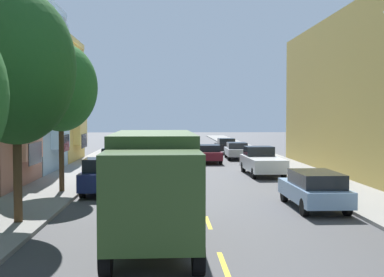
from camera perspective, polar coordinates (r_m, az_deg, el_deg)
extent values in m
plane|color=#424244|center=(35.81, -0.42, -3.39)|extent=(160.00, 160.00, 0.00)
cube|color=gray|center=(34.27, -12.27, -3.60)|extent=(3.20, 120.00, 0.14)
cube|color=gray|center=(34.83, 11.48, -3.50)|extent=(3.20, 120.00, 0.14)
cube|color=yellow|center=(13.19, 3.51, -13.71)|extent=(0.14, 2.20, 0.01)
cube|color=yellow|center=(18.02, 1.79, -9.28)|extent=(0.14, 2.20, 0.01)
cube|color=yellow|center=(22.93, 0.83, -6.73)|extent=(0.14, 2.20, 0.01)
cube|color=yellow|center=(27.87, 0.21, -5.08)|extent=(0.14, 2.20, 0.01)
cube|color=yellow|center=(32.82, -0.22, -3.93)|extent=(0.14, 2.20, 0.01)
cube|color=yellow|center=(37.79, -0.54, -3.08)|extent=(0.14, 2.20, 0.01)
cube|color=yellow|center=(42.77, -0.78, -2.42)|extent=(0.14, 2.20, 0.01)
cube|color=yellow|center=(47.75, -0.97, -1.91)|extent=(0.14, 2.20, 0.01)
cube|color=yellow|center=(52.74, -1.13, -1.49)|extent=(0.14, 2.20, 0.01)
cube|color=#E19B83|center=(27.37, -17.66, 5.89)|extent=(0.55, 3.32, 7.74)
cube|color=#1E232D|center=(27.32, -16.96, -1.59)|extent=(0.04, 2.52, 1.10)
cube|color=#1E232D|center=(27.27, -17.04, 4.66)|extent=(0.04, 2.52, 1.10)
cube|color=#1E232D|center=(27.55, -17.12, 10.86)|extent=(0.04, 2.52, 1.10)
cube|color=#CAE7FE|center=(35.53, -15.36, 14.00)|extent=(0.60, 7.38, 0.44)
cube|color=#CAE7FE|center=(34.76, -14.41, 5.79)|extent=(0.55, 3.32, 8.26)
cube|color=#1E232D|center=(34.68, -13.87, -0.50)|extent=(0.04, 2.52, 1.10)
cube|color=#1E232D|center=(34.67, -13.92, 4.75)|extent=(0.04, 2.52, 1.10)
cube|color=#1E232D|center=(34.94, -13.98, 9.97)|extent=(0.04, 2.52, 1.10)
cube|color=tan|center=(43.44, -19.58, 3.69)|extent=(10.61, 7.38, 9.37)
cube|color=#F9D572|center=(42.64, -13.06, 10.41)|extent=(0.60, 7.38, 0.44)
cube|color=#F9D572|center=(42.16, -12.29, 4.33)|extent=(0.55, 3.32, 7.31)
cube|color=#1E232D|center=(42.14, -11.86, -0.26)|extent=(0.04, 2.52, 1.10)
cube|color=#1E232D|center=(42.10, -11.89, 3.57)|extent=(0.04, 2.52, 1.10)
cube|color=#1E232D|center=(42.25, -11.92, 7.38)|extent=(0.04, 2.52, 1.10)
cylinder|color=#47331E|center=(18.15, -18.76, -3.72)|extent=(0.29, 0.29, 3.24)
ellipsoid|color=#1E4C1E|center=(18.12, -18.92, 7.55)|extent=(3.92, 3.92, 5.17)
cylinder|color=#47331E|center=(24.96, -14.26, -1.88)|extent=(0.24, 0.24, 3.34)
ellipsoid|color=#235B23|center=(24.92, -14.34, 5.53)|extent=(3.42, 3.42, 4.15)
cube|color=#2D471E|center=(15.93, -4.26, -3.87)|extent=(2.51, 5.87, 2.52)
cube|color=#2D471E|center=(11.93, -4.45, -6.79)|extent=(2.34, 1.94, 2.20)
cube|color=black|center=(10.97, -4.52, -5.05)|extent=(2.02, 0.12, 0.97)
cube|color=black|center=(18.94, -4.16, -7.38)|extent=(2.40, 0.21, 0.24)
cylinder|color=black|center=(12.21, -9.54, -12.74)|extent=(0.30, 0.97, 0.96)
cylinder|color=black|center=(12.18, 0.69, -12.74)|extent=(0.30, 0.97, 0.96)
cylinder|color=black|center=(17.87, -7.62, -7.84)|extent=(0.30, 0.97, 0.96)
cylinder|color=black|center=(17.85, -0.76, -7.83)|extent=(0.30, 0.97, 0.96)
cylinder|color=black|center=(16.79, -7.88, -8.52)|extent=(0.30, 0.97, 0.96)
cylinder|color=black|center=(16.77, -0.56, -8.51)|extent=(0.30, 0.97, 0.96)
cube|color=#AD1E1E|center=(49.81, -6.05, -0.90)|extent=(2.04, 5.32, 0.80)
cube|color=black|center=(48.61, -6.15, -0.16)|extent=(1.77, 1.60, 0.60)
cylinder|color=black|center=(48.11, -7.25, -1.51)|extent=(0.23, 0.66, 0.66)
cylinder|color=black|center=(47.98, -5.13, -1.51)|extent=(0.23, 0.66, 0.66)
cylinder|color=black|center=(51.69, -6.89, -1.23)|extent=(0.23, 0.66, 0.66)
cylinder|color=black|center=(51.57, -4.92, -1.23)|extent=(0.23, 0.66, 0.66)
cube|color=#333338|center=(59.09, -5.63, -0.37)|extent=(2.10, 5.34, 0.80)
cube|color=black|center=(57.89, -5.67, 0.27)|extent=(1.79, 1.62, 0.60)
cylinder|color=black|center=(57.35, -6.58, -0.86)|extent=(0.23, 0.66, 0.66)
cylinder|color=black|center=(57.29, -4.80, -0.85)|extent=(0.23, 0.66, 0.66)
cylinder|color=black|center=(60.94, -6.41, -0.66)|extent=(0.23, 0.66, 0.66)
cylinder|color=black|center=(60.89, -4.74, -0.65)|extent=(0.23, 0.66, 0.66)
cube|color=silver|center=(32.30, 7.82, -2.76)|extent=(2.14, 5.35, 0.80)
cube|color=black|center=(33.38, 7.41, -1.38)|extent=(1.80, 1.64, 0.60)
cylinder|color=black|center=(34.28, 8.65, -3.13)|extent=(0.24, 0.67, 0.66)
cylinder|color=black|center=(33.93, 5.71, -3.17)|extent=(0.24, 0.67, 0.66)
cylinder|color=black|center=(30.79, 10.14, -3.78)|extent=(0.24, 0.67, 0.66)
cylinder|color=black|center=(30.41, 6.88, -3.84)|extent=(0.24, 0.67, 0.66)
cube|color=#195B60|center=(32.99, -7.98, -2.65)|extent=(2.13, 5.35, 0.80)
cube|color=black|center=(31.78, -8.24, -1.58)|extent=(1.80, 1.63, 0.60)
cylinder|color=black|center=(31.37, -9.98, -3.67)|extent=(0.24, 0.67, 0.66)
cylinder|color=black|center=(31.15, -6.74, -3.69)|extent=(0.24, 0.67, 0.66)
cylinder|color=black|center=(34.92, -9.08, -3.03)|extent=(0.24, 0.67, 0.66)
cylinder|color=black|center=(34.72, -6.17, -3.05)|extent=(0.24, 0.67, 0.66)
cube|color=navy|center=(25.28, -9.38, -4.23)|extent=(2.03, 5.31, 0.80)
cube|color=black|center=(24.06, -9.74, -2.90)|extent=(1.77, 1.60, 0.60)
cylinder|color=black|center=(23.69, -12.06, -5.68)|extent=(0.22, 0.66, 0.66)
cylinder|color=black|center=(23.46, -7.76, -5.73)|extent=(0.22, 0.66, 0.66)
cylinder|color=black|center=(27.22, -10.77, -4.61)|extent=(0.22, 0.66, 0.66)
cylinder|color=black|center=(27.02, -7.02, -4.64)|extent=(0.22, 0.66, 0.66)
cube|color=black|center=(50.79, 3.74, -0.93)|extent=(1.85, 4.05, 0.62)
cube|color=black|center=(50.28, 3.81, -0.30)|extent=(1.58, 1.72, 0.55)
cylinder|color=black|center=(52.26, 4.36, -1.17)|extent=(0.24, 0.67, 0.66)
cylinder|color=black|center=(52.06, 2.70, -1.18)|extent=(0.24, 0.67, 0.66)
cylinder|color=black|center=(49.58, 4.82, -1.38)|extent=(0.24, 0.67, 0.66)
cylinder|color=black|center=(49.36, 3.08, -1.39)|extent=(0.24, 0.67, 0.66)
cube|color=#B2B5BA|center=(44.17, 4.97, -1.46)|extent=(1.91, 4.54, 0.60)
cube|color=black|center=(43.92, 5.00, -0.77)|extent=(1.64, 2.20, 0.50)
cylinder|color=black|center=(45.80, 5.74, -1.70)|extent=(0.24, 0.67, 0.66)
cylinder|color=black|center=(45.64, 3.77, -1.71)|extent=(0.24, 0.67, 0.66)
cylinder|color=black|center=(42.77, 6.24, -2.00)|extent=(0.24, 0.67, 0.66)
cylinder|color=black|center=(42.60, 4.13, -2.01)|extent=(0.24, 0.67, 0.66)
cube|color=#7A9EC6|center=(21.19, 13.31, -5.82)|extent=(1.86, 4.71, 0.62)
cube|color=black|center=(20.76, 13.62, -4.37)|extent=(1.62, 2.83, 0.55)
cylinder|color=black|center=(22.98, 14.10, -5.96)|extent=(0.22, 0.66, 0.66)
cylinder|color=black|center=(22.56, 10.19, -6.08)|extent=(0.22, 0.66, 0.66)
cylinder|color=black|center=(19.98, 16.82, -7.26)|extent=(0.22, 0.66, 0.66)
cylinder|color=black|center=(19.50, 12.35, -7.45)|extent=(0.22, 0.66, 0.66)
cube|color=maroon|center=(40.50, 1.87, -1.81)|extent=(1.80, 4.50, 0.60)
cube|color=black|center=(40.24, 1.90, -1.06)|extent=(1.58, 2.16, 0.50)
cylinder|color=black|center=(42.11, 2.78, -2.06)|extent=(0.22, 0.66, 0.66)
cylinder|color=black|center=(41.99, 0.63, -2.07)|extent=(0.22, 0.66, 0.66)
cylinder|color=black|center=(39.08, 3.20, -2.42)|extent=(0.22, 0.66, 0.66)
cylinder|color=black|center=(38.95, 0.89, -2.43)|extent=(0.22, 0.66, 0.66)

